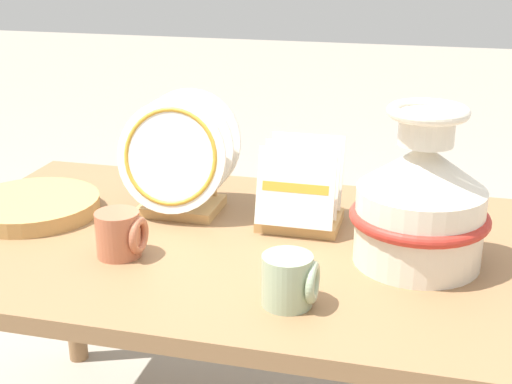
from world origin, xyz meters
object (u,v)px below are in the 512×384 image
object	(u,v)px
dish_rack_round_plates	(179,164)
dish_rack_square_plates	(301,199)
ceramic_vase	(421,200)
fruit_bowl	(431,210)
mug_terracotta_glaze	(120,234)
mug_sage_glaze	(290,280)
wicker_charger_stack	(33,206)

from	to	relation	value
dish_rack_round_plates	dish_rack_square_plates	world-z (taller)	dish_rack_round_plates
ceramic_vase	fruit_bowl	size ratio (longest dim) A/B	2.52
mug_terracotta_glaze	mug_sage_glaze	world-z (taller)	same
dish_rack_square_plates	fruit_bowl	world-z (taller)	dish_rack_square_plates
dish_rack_round_plates	mug_sage_glaze	bearing A→B (deg)	-47.34
ceramic_vase	dish_rack_square_plates	distance (m)	0.29
fruit_bowl	dish_rack_square_plates	bearing A→B (deg)	-163.29
mug_terracotta_glaze	fruit_bowl	size ratio (longest dim) A/B	0.78
dish_rack_square_plates	mug_terracotta_glaze	world-z (taller)	dish_rack_square_plates
wicker_charger_stack	fruit_bowl	xyz separation A→B (m)	(0.88, 0.17, 0.01)
wicker_charger_stack	fruit_bowl	size ratio (longest dim) A/B	2.44
wicker_charger_stack	mug_terracotta_glaze	size ratio (longest dim) A/B	3.14
ceramic_vase	fruit_bowl	xyz separation A→B (m)	(0.02, 0.21, -0.10)
dish_rack_round_plates	mug_sage_glaze	world-z (taller)	dish_rack_round_plates
wicker_charger_stack	mug_sage_glaze	distance (m)	0.71
ceramic_vase	mug_terracotta_glaze	distance (m)	0.59
ceramic_vase	mug_terracotta_glaze	world-z (taller)	ceramic_vase
ceramic_vase	mug_sage_glaze	xyz separation A→B (m)	(-0.20, -0.23, -0.08)
dish_rack_square_plates	mug_terracotta_glaze	distance (m)	0.40
dish_rack_round_plates	mug_terracotta_glaze	distance (m)	0.26
fruit_bowl	dish_rack_round_plates	bearing A→B (deg)	-171.99
mug_sage_glaze	fruit_bowl	distance (m)	0.49
dish_rack_square_plates	mug_sage_glaze	world-z (taller)	dish_rack_square_plates
ceramic_vase	mug_terracotta_glaze	size ratio (longest dim) A/B	3.24
dish_rack_round_plates	mug_sage_glaze	distance (m)	0.50
dish_rack_round_plates	mug_terracotta_glaze	xyz separation A→B (m)	(-0.03, -0.25, -0.07)
wicker_charger_stack	fruit_bowl	bearing A→B (deg)	10.88
ceramic_vase	fruit_bowl	distance (m)	0.23
dish_rack_square_plates	wicker_charger_stack	world-z (taller)	dish_rack_square_plates
mug_terracotta_glaze	fruit_bowl	distance (m)	0.68
wicker_charger_stack	mug_terracotta_glaze	distance (m)	0.33
ceramic_vase	fruit_bowl	bearing A→B (deg)	84.08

